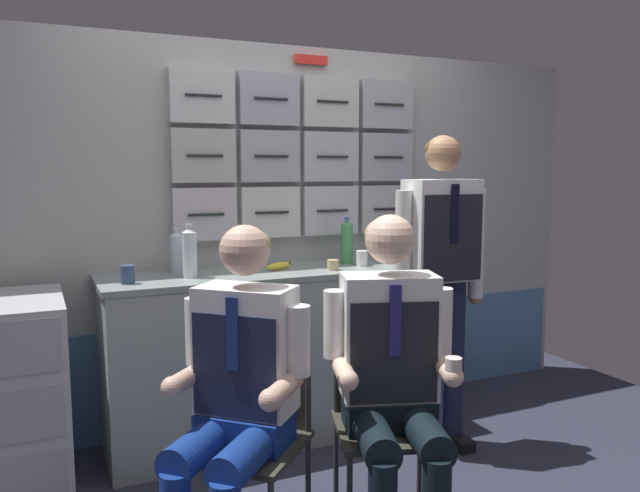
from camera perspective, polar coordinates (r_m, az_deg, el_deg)
galley_bulkhead at (r=3.67m, az=-3.98°, el=1.23°), size 4.20×0.14×2.15m
galley_counter at (r=3.47m, az=-5.03°, el=-9.73°), size 1.70×0.53×0.92m
service_trolley at (r=3.16m, az=-25.57°, el=-11.74°), size 0.40×0.65×0.90m
folding_chair_left at (r=2.49m, az=-5.81°, el=-14.91°), size 0.57×0.57×0.86m
crew_member_left at (r=2.30m, az=-7.60°, el=-12.47°), size 0.63×0.64×1.26m
folding_chair_right at (r=2.63m, az=5.73°, el=-13.66°), size 0.51×0.51×0.86m
crew_member_right at (r=2.43m, az=6.60°, el=-10.92°), size 0.53×0.68×1.29m
crew_member_standing at (r=3.28m, az=10.84°, el=-1.94°), size 0.52×0.27×1.62m
sparkling_bottle_green at (r=3.35m, az=-12.88°, el=-0.52°), size 0.06×0.06×0.24m
water_bottle_tall at (r=3.60m, az=2.43°, el=0.40°), size 0.07×0.07×0.26m
water_bottle_short at (r=3.20m, az=-11.69°, el=-0.56°), size 0.07×0.07×0.27m
espresso_cup_small at (r=3.52m, az=3.80°, el=-1.08°), size 0.06×0.06×0.09m
paper_cup_tan at (r=3.62m, az=6.20°, el=-0.91°), size 0.07×0.07×0.08m
paper_cup_blue at (r=3.11m, az=-16.99°, el=-2.43°), size 0.07×0.07×0.09m
coffee_cup_white at (r=3.37m, az=1.18°, el=-1.68°), size 0.06×0.06×0.06m
snack_banana at (r=3.39m, az=-3.78°, el=-1.81°), size 0.17×0.10×0.04m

